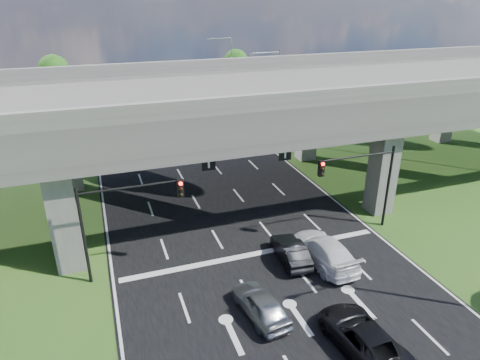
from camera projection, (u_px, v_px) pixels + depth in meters
ground at (278, 287)px, 24.31m from camera, size 160.00×160.00×0.00m
road at (225, 209)px, 32.95m from camera, size 18.00×120.00×0.03m
overpass at (215, 102)px, 31.50m from camera, size 80.00×15.00×10.00m
signal_right at (363, 176)px, 28.41m from camera, size 5.76×0.54×6.00m
signal_left at (122, 212)px, 23.67m from camera, size 5.76×0.54×6.00m
streetlight_far at (275, 89)px, 45.76m from camera, size 3.38×0.25×10.00m
streetlight_beyond at (229, 67)px, 59.59m from camera, size 3.38×0.25×10.00m
tree_left_near at (34, 113)px, 40.62m from camera, size 4.50×4.50×7.80m
tree_left_mid at (11, 104)px, 46.88m from camera, size 3.91×3.90×6.76m
tree_left_far at (53, 80)px, 54.62m from camera, size 4.80×4.80×8.32m
tree_right_near at (284, 92)px, 50.66m from camera, size 4.20×4.20×7.28m
tree_right_mid at (279, 81)px, 58.61m from camera, size 3.91×3.90×6.76m
tree_right_far at (233, 69)px, 64.05m from camera, size 4.50×4.50×7.80m
car_silver at (261, 304)px, 21.85m from camera, size 2.18×4.33×1.42m
car_dark at (291, 251)px, 26.42m from camera, size 1.78×4.17×1.34m
car_white at (324, 250)px, 26.24m from camera, size 2.46×5.61×1.60m
car_trailing at (363, 337)px, 19.74m from camera, size 2.68×5.26×1.42m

